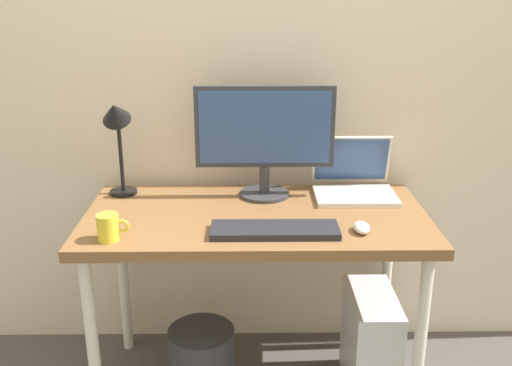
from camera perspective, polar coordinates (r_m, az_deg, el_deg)
name	(u,v)px	position (r m, az deg, el deg)	size (l,w,h in m)	color
back_wall	(255,54)	(2.42, -0.11, 12.45)	(4.40, 0.04, 2.60)	beige
desk	(256,232)	(2.21, 0.00, -4.77)	(1.27, 0.65, 0.76)	brown
monitor	(265,134)	(2.29, 0.85, 4.76)	(0.54, 0.20, 0.44)	#333338
laptop	(353,180)	(2.40, 9.48, 0.26)	(0.32, 0.27, 0.23)	silver
desk_lamp	(117,127)	(2.34, -13.42, 5.35)	(0.11, 0.16, 0.41)	black
keyboard	(275,230)	(2.01, 1.84, -4.61)	(0.44, 0.14, 0.02)	#232328
mouse	(362,228)	(2.05, 10.25, -4.29)	(0.06, 0.09, 0.03)	silver
coffee_mug	(109,227)	(2.01, -14.17, -4.21)	(0.11, 0.07, 0.09)	yellow
computer_tower	(370,343)	(2.47, 11.06, -15.02)	(0.18, 0.36, 0.42)	silver
wastebasket	(202,363)	(2.43, -5.27, -17.08)	(0.26, 0.26, 0.30)	#333338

